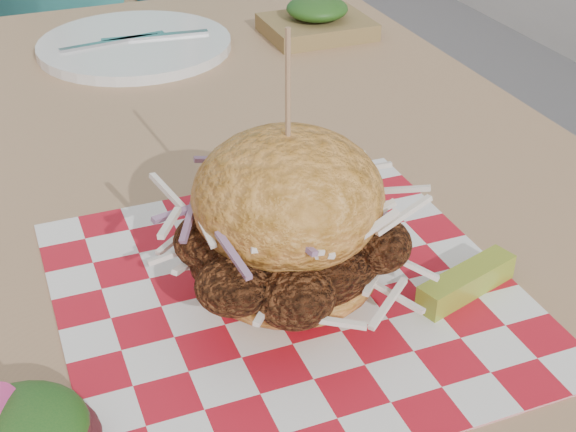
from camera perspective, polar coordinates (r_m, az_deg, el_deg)
name	(u,v)px	position (r m, az deg, el deg)	size (l,w,h in m)	color
patio_table	(217,232)	(0.88, -5.04, -1.14)	(0.80, 1.20, 0.75)	tan
patio_chair	(82,39)	(1.84, -14.44, 12.08)	(0.44, 0.45, 0.95)	tan
paper_liner	(288,293)	(0.65, 0.00, -5.52)	(0.36, 0.36, 0.00)	red
sandwich	(288,229)	(0.62, 0.00, -0.92)	(0.19, 0.19, 0.22)	gold
pickle_spear	(466,282)	(0.66, 12.57, -4.61)	(0.10, 0.02, 0.02)	#A3AF33
place_setting	(135,45)	(1.17, -10.84, 11.86)	(0.27, 0.27, 0.02)	white
kraft_tray	(317,20)	(1.20, 2.07, 13.75)	(0.15, 0.12, 0.06)	olive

